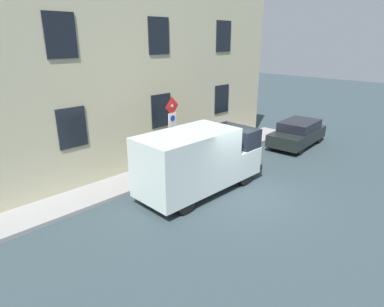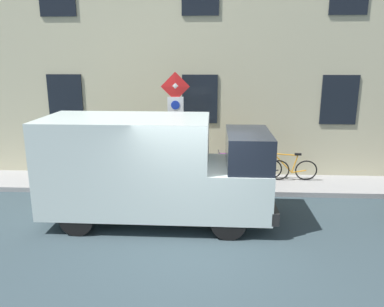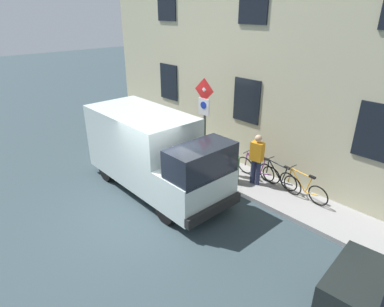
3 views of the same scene
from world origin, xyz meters
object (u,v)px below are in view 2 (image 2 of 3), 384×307
object	(u,v)px
delivery_van	(153,167)
bicycle_black	(261,168)
bicycle_purple	(234,168)
sign_post_stacked	(176,115)
litter_bin	(219,172)
pedestrian	(240,153)
bicycle_orange	(288,168)

from	to	relation	value
delivery_van	bicycle_black	world-z (taller)	delivery_van
delivery_van	bicycle_purple	bearing A→B (deg)	54.12
sign_post_stacked	bicycle_black	world-z (taller)	sign_post_stacked
sign_post_stacked	bicycle_black	xyz separation A→B (m)	(0.90, -2.54, -1.78)
delivery_van	bicycle_black	bearing A→B (deg)	44.53
bicycle_purple	litter_bin	distance (m)	0.90
bicycle_purple	delivery_van	bearing A→B (deg)	51.28
pedestrian	bicycle_black	bearing A→B (deg)	107.34
bicycle_orange	sign_post_stacked	bearing A→B (deg)	19.73
bicycle_orange	litter_bin	world-z (taller)	litter_bin
sign_post_stacked	bicycle_orange	size ratio (longest dim) A/B	1.86
delivery_van	pedestrian	world-z (taller)	delivery_van
bicycle_black	pedestrian	bearing A→B (deg)	31.32
pedestrian	bicycle_orange	bearing A→B (deg)	94.18
bicycle_black	sign_post_stacked	bearing A→B (deg)	25.70
bicycle_black	bicycle_purple	distance (m)	0.84
sign_post_stacked	delivery_van	world-z (taller)	sign_post_stacked
sign_post_stacked	bicycle_orange	bearing A→B (deg)	-75.02
sign_post_stacked	litter_bin	size ratio (longest dim) A/B	3.54
delivery_van	bicycle_purple	size ratio (longest dim) A/B	3.12
sign_post_stacked	bicycle_orange	xyz separation A→B (m)	(0.90, -3.38, -1.78)
sign_post_stacked	bicycle_purple	world-z (taller)	sign_post_stacked
delivery_van	pedestrian	size ratio (longest dim) A/B	3.11
sign_post_stacked	bicycle_purple	size ratio (longest dim) A/B	1.86
bicycle_orange	bicycle_purple	bearing A→B (deg)	4.78
bicycle_black	litter_bin	xyz separation A→B (m)	(-0.77, 1.30, 0.08)
sign_post_stacked	pedestrian	bearing A→B (deg)	-72.65
litter_bin	bicycle_black	bearing A→B (deg)	-59.50
pedestrian	litter_bin	world-z (taller)	pedestrian
bicycle_orange	bicycle_black	distance (m)	0.84
bicycle_black	bicycle_orange	bearing A→B (deg)	-173.90
sign_post_stacked	bicycle_orange	world-z (taller)	sign_post_stacked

